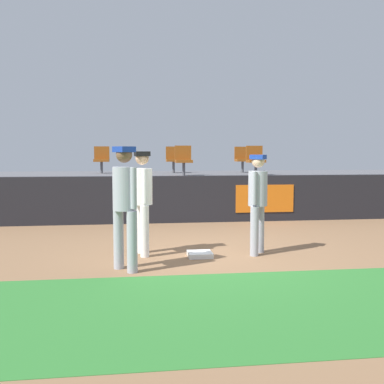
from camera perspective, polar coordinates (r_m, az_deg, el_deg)
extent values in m
plane|color=#846042|center=(7.74, 3.08, -7.97)|extent=(60.00, 60.00, 0.00)
cube|color=#2D722D|center=(5.33, 8.32, -13.95)|extent=(18.00, 2.80, 0.01)
cube|color=white|center=(7.63, 1.00, -7.84)|extent=(0.40, 0.40, 0.08)
cylinder|color=white|center=(7.89, -6.42, -4.56)|extent=(0.15, 0.15, 0.86)
cylinder|color=white|center=(7.58, -5.97, -4.93)|extent=(0.15, 0.15, 0.86)
cylinder|color=white|center=(7.65, -6.25, 0.69)|extent=(0.38, 0.38, 0.61)
sphere|color=tan|center=(7.63, -6.29, 4.25)|extent=(0.23, 0.23, 0.23)
cube|color=black|center=(7.63, -6.29, 4.80)|extent=(0.27, 0.27, 0.08)
cylinder|color=white|center=(7.84, -6.54, 0.94)|extent=(0.09, 0.09, 0.57)
cylinder|color=white|center=(7.45, -5.96, 0.73)|extent=(0.09, 0.09, 0.57)
ellipsoid|color=brown|center=(7.88, -5.82, -0.82)|extent=(0.15, 0.22, 0.28)
cylinder|color=#9EA3AD|center=(7.97, 8.56, -4.58)|extent=(0.14, 0.14, 0.83)
cylinder|color=#9EA3AD|center=(7.69, 7.85, -4.92)|extent=(0.14, 0.14, 0.83)
cylinder|color=#9EA3AD|center=(7.75, 8.27, 0.45)|extent=(0.45, 0.45, 0.59)
sphere|color=beige|center=(7.72, 8.32, 3.85)|extent=(0.22, 0.22, 0.22)
cube|color=#193899|center=(7.72, 8.32, 4.38)|extent=(0.32, 0.32, 0.08)
cylinder|color=#9EA3AD|center=(7.93, 8.72, 0.68)|extent=(0.09, 0.09, 0.55)
cylinder|color=#9EA3AD|center=(7.56, 7.81, 0.49)|extent=(0.09, 0.09, 0.55)
cylinder|color=#9EA3AD|center=(6.87, -9.22, -5.86)|extent=(0.15, 0.15, 0.89)
cylinder|color=#9EA3AD|center=(6.62, -7.54, -6.25)|extent=(0.15, 0.15, 0.89)
cylinder|color=#9EA3AD|center=(6.64, -8.48, 0.41)|extent=(0.48, 0.48, 0.63)
sphere|color=brown|center=(6.62, -8.53, 4.67)|extent=(0.23, 0.23, 0.23)
cube|color=#193899|center=(6.62, -8.54, 5.32)|extent=(0.34, 0.34, 0.08)
cylinder|color=#9EA3AD|center=(6.81, -9.54, 0.68)|extent=(0.09, 0.09, 0.59)
cylinder|color=#9EA3AD|center=(6.48, -7.36, 0.49)|extent=(0.09, 0.09, 0.59)
cube|color=black|center=(11.32, -0.42, -0.89)|extent=(18.00, 0.24, 1.16)
cube|color=orange|center=(11.60, 9.14, -0.82)|extent=(1.50, 0.02, 0.70)
cube|color=#59595E|center=(13.87, -1.74, 0.04)|extent=(18.00, 4.80, 1.10)
cylinder|color=#4C4C51|center=(14.38, -11.30, 3.11)|extent=(0.08, 0.08, 0.40)
cube|color=#8C4714|center=(14.38, -11.31, 3.91)|extent=(0.47, 0.44, 0.08)
cube|color=#8C4714|center=(14.57, -11.28, 4.86)|extent=(0.47, 0.06, 0.40)
cylinder|color=#4C4C51|center=(12.63, -1.04, 2.97)|extent=(0.08, 0.08, 0.40)
cube|color=#8C4714|center=(12.63, -1.05, 3.88)|extent=(0.46, 0.44, 0.08)
cube|color=#8C4714|center=(12.82, -1.14, 4.97)|extent=(0.46, 0.06, 0.40)
cylinder|color=#4C4C51|center=(13.03, 8.02, 2.98)|extent=(0.08, 0.08, 0.40)
cube|color=#8C4714|center=(13.03, 8.03, 3.86)|extent=(0.48, 0.44, 0.08)
cube|color=#8C4714|center=(13.21, 7.82, 4.92)|extent=(0.48, 0.06, 0.40)
cylinder|color=#4C4C51|center=(14.41, -2.33, 3.20)|extent=(0.08, 0.08, 0.40)
cube|color=#8C4714|center=(14.41, -2.34, 4.00)|extent=(0.46, 0.44, 0.08)
cube|color=#8C4714|center=(14.59, -2.41, 4.95)|extent=(0.46, 0.06, 0.40)
cylinder|color=#4C4C51|center=(14.79, 6.37, 3.22)|extent=(0.08, 0.08, 0.40)
cube|color=#8C4714|center=(14.78, 6.38, 4.00)|extent=(0.45, 0.44, 0.08)
cube|color=#8C4714|center=(14.96, 6.21, 4.93)|extent=(0.45, 0.06, 0.40)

